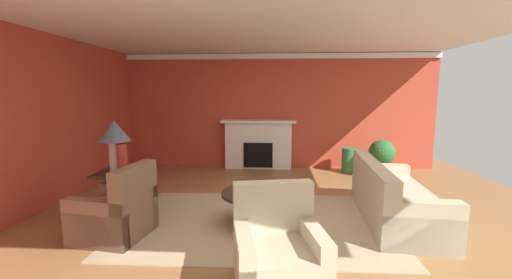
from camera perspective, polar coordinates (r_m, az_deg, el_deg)
ground_plane at (r=4.87m, az=2.67°, el=-13.73°), size 9.28×9.28×0.00m
wall_fireplace at (r=7.85m, az=3.08°, el=5.09°), size 7.74×0.12×2.78m
wall_window at (r=6.08m, az=-33.89°, el=2.78°), size 0.12×7.13×2.78m
ceiling_panel at (r=4.92m, az=2.96°, el=19.84°), size 7.74×7.13×0.06m
crown_moulding at (r=7.81m, az=3.16°, el=14.70°), size 7.74×0.08×0.12m
area_rug at (r=4.69m, az=0.16°, el=-14.55°), size 3.67×2.46×0.01m
fireplace at (r=7.75m, az=0.42°, el=-1.12°), size 1.80×0.35×1.19m
sofa at (r=5.06m, az=23.32°, el=-9.98°), size 1.06×2.16×0.85m
armchair_near_window at (r=4.50m, az=-23.73°, el=-12.14°), size 0.91×0.91×0.95m
armchair_facing_fireplace at (r=3.19m, az=3.96°, el=-20.17°), size 0.94×0.94×0.95m
coffee_table at (r=4.57m, az=0.16°, el=-10.74°), size 1.00×1.00×0.45m
side_table at (r=5.11m, az=-23.47°, el=-8.62°), size 0.56×0.56×0.70m
table_lamp at (r=4.94m, az=-24.02°, el=0.59°), size 0.44×0.44×0.75m
vase_on_side_table at (r=4.82m, az=-22.87°, el=-3.25°), size 0.14×0.14×0.43m
vase_tall_corner at (r=7.69m, az=16.36°, el=-3.59°), size 0.34×0.34×0.58m
book_red_cover at (r=4.45m, az=1.99°, el=-9.45°), size 0.23×0.15×0.04m
book_art_folio at (r=4.53m, az=0.49°, el=-8.61°), size 0.26×0.21×0.04m
book_small_novel at (r=4.37m, az=-0.77°, el=-8.68°), size 0.25×0.24×0.05m
potted_plant at (r=7.43m, az=21.62°, el=-2.64°), size 0.56×0.56×0.83m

